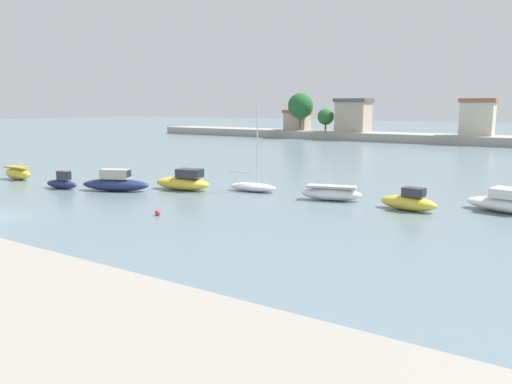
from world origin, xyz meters
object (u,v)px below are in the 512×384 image
object	(u,v)px
moored_boat_0	(18,173)
moored_boat_1	(62,183)
moored_boat_3	(184,182)
moored_boat_4	(253,186)
mooring_buoy_1	(205,184)
mooring_buoy_3	(197,179)
moored_boat_2	(116,183)
moored_boat_7	(510,203)
moored_boat_5	(331,193)
moored_boat_6	(409,202)
mooring_buoy_0	(158,213)

from	to	relation	value
moored_boat_0	moored_boat_1	size ratio (longest dim) A/B	1.02
moored_boat_3	moored_boat_4	bearing A→B (deg)	16.16
mooring_buoy_1	mooring_buoy_3	world-z (taller)	mooring_buoy_1
moored_boat_4	moored_boat_2	bearing A→B (deg)	-156.11
moored_boat_7	moored_boat_0	bearing A→B (deg)	-156.86
moored_boat_2	moored_boat_5	world-z (taller)	moored_boat_2
moored_boat_6	mooring_buoy_1	size ratio (longest dim) A/B	10.56
moored_boat_3	moored_boat_1	bearing A→B (deg)	-159.44
moored_boat_1	mooring_buoy_0	size ratio (longest dim) A/B	9.24
moored_boat_3	mooring_buoy_3	size ratio (longest dim) A/B	14.13
moored_boat_5	mooring_buoy_3	xyz separation A→B (m)	(-14.20, 1.85, -0.34)
moored_boat_1	moored_boat_2	size ratio (longest dim) A/B	0.57
moored_boat_3	mooring_buoy_3	world-z (taller)	moored_boat_3
moored_boat_3	moored_boat_6	distance (m)	17.87
mooring_buoy_3	moored_boat_0	bearing A→B (deg)	-149.89
moored_boat_3	moored_boat_4	size ratio (longest dim) A/B	0.75
moored_boat_0	moored_boat_3	world-z (taller)	moored_boat_3
moored_boat_6	moored_boat_7	distance (m)	6.32
moored_boat_3	moored_boat_6	world-z (taller)	moored_boat_3
moored_boat_0	mooring_buoy_3	size ratio (longest dim) A/B	9.26
moored_boat_2	moored_boat_0	bearing A→B (deg)	159.91
mooring_buoy_3	moored_boat_5	bearing A→B (deg)	-7.41
moored_boat_1	moored_boat_3	world-z (taller)	moored_boat_3
moored_boat_2	mooring_buoy_0	size ratio (longest dim) A/B	16.18
moored_boat_2	moored_boat_3	size ratio (longest dim) A/B	1.13
mooring_buoy_1	moored_boat_1	bearing A→B (deg)	-139.56
moored_boat_1	moored_boat_5	size ratio (longest dim) A/B	0.72
moored_boat_0	mooring_buoy_3	distance (m)	16.81
moored_boat_3	mooring_buoy_1	distance (m)	2.56
moored_boat_1	moored_boat_5	distance (m)	22.13
moored_boat_2	moored_boat_3	xyz separation A→B (m)	(4.26, 3.39, 0.04)
moored_boat_3	moored_boat_7	world-z (taller)	moored_boat_3
moored_boat_6	moored_boat_5	bearing A→B (deg)	-177.63
moored_boat_0	moored_boat_2	size ratio (longest dim) A/B	0.58
moored_boat_5	moored_boat_6	size ratio (longest dim) A/B	1.16
moored_boat_4	moored_boat_3	bearing A→B (deg)	-162.37
moored_boat_7	moored_boat_3	bearing A→B (deg)	-157.62
moored_boat_0	moored_boat_7	size ratio (longest dim) A/B	0.59
moored_boat_3	moored_boat_7	xyz separation A→B (m)	(23.37, 4.96, -0.07)
moored_boat_7	mooring_buoy_0	xyz separation A→B (m)	(-18.23, -13.22, -0.42)
moored_boat_4	moored_boat_6	size ratio (longest dim) A/B	1.72
moored_boat_5	moored_boat_7	distance (m)	11.64
moored_boat_6	moored_boat_7	world-z (taller)	moored_boat_7
moored_boat_5	moored_boat_7	size ratio (longest dim) A/B	0.81
mooring_buoy_0	mooring_buoy_3	world-z (taller)	mooring_buoy_3
moored_boat_1	mooring_buoy_3	world-z (taller)	moored_boat_1
moored_boat_6	moored_boat_7	size ratio (longest dim) A/B	0.70
moored_boat_2	moored_boat_3	world-z (taller)	same
mooring_buoy_1	mooring_buoy_3	bearing A→B (deg)	142.06
moored_boat_4	mooring_buoy_0	distance (m)	10.72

